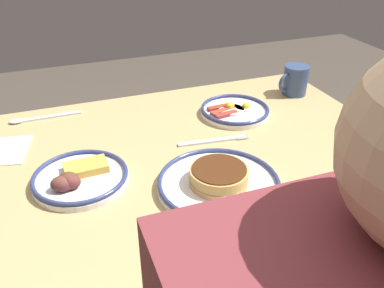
{
  "coord_description": "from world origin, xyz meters",
  "views": [
    {
      "loc": [
        0.28,
        0.81,
        1.29
      ],
      "look_at": [
        -0.02,
        0.0,
        0.78
      ],
      "focal_mm": 37.78,
      "sensor_mm": 36.0,
      "label": 1
    }
  ],
  "objects_px": {
    "fork_far": "(363,182)",
    "tea_spoon": "(36,119)",
    "fork_near": "(214,141)",
    "plate_center_pancakes": "(219,182)",
    "plate_near_main": "(235,111)",
    "coffee_mug": "(295,80)",
    "plate_far_companion": "(79,178)"
  },
  "relations": [
    {
      "from": "plate_near_main",
      "to": "plate_center_pancakes",
      "type": "xyz_separation_m",
      "value": [
        0.19,
        0.32,
        0.0
      ]
    },
    {
      "from": "tea_spoon",
      "to": "fork_near",
      "type": "bearing_deg",
      "value": 145.9
    },
    {
      "from": "plate_near_main",
      "to": "plate_far_companion",
      "type": "bearing_deg",
      "value": 22.09
    },
    {
      "from": "plate_center_pancakes",
      "to": "coffee_mug",
      "type": "bearing_deg",
      "value": -138.41
    },
    {
      "from": "plate_far_companion",
      "to": "tea_spoon",
      "type": "relative_size",
      "value": 1.06
    },
    {
      "from": "plate_near_main",
      "to": "tea_spoon",
      "type": "relative_size",
      "value": 1.01
    },
    {
      "from": "fork_far",
      "to": "tea_spoon",
      "type": "relative_size",
      "value": 0.9
    },
    {
      "from": "plate_near_main",
      "to": "fork_far",
      "type": "bearing_deg",
      "value": 106.38
    },
    {
      "from": "plate_near_main",
      "to": "plate_center_pancakes",
      "type": "height_order",
      "value": "plate_center_pancakes"
    },
    {
      "from": "plate_far_companion",
      "to": "fork_far",
      "type": "height_order",
      "value": "plate_far_companion"
    },
    {
      "from": "fork_near",
      "to": "fork_far",
      "type": "xyz_separation_m",
      "value": [
        -0.24,
        0.29,
        0.0
      ]
    },
    {
      "from": "plate_center_pancakes",
      "to": "plate_far_companion",
      "type": "bearing_deg",
      "value": -23.68
    },
    {
      "from": "plate_center_pancakes",
      "to": "tea_spoon",
      "type": "relative_size",
      "value": 1.34
    },
    {
      "from": "plate_far_companion",
      "to": "fork_far",
      "type": "bearing_deg",
      "value": 159.81
    },
    {
      "from": "plate_center_pancakes",
      "to": "fork_far",
      "type": "height_order",
      "value": "plate_center_pancakes"
    },
    {
      "from": "fork_near",
      "to": "fork_far",
      "type": "distance_m",
      "value": 0.37
    },
    {
      "from": "plate_near_main",
      "to": "tea_spoon",
      "type": "distance_m",
      "value": 0.58
    },
    {
      "from": "plate_far_companion",
      "to": "coffee_mug",
      "type": "distance_m",
      "value": 0.77
    },
    {
      "from": "plate_center_pancakes",
      "to": "fork_near",
      "type": "height_order",
      "value": "plate_center_pancakes"
    },
    {
      "from": "coffee_mug",
      "to": "plate_far_companion",
      "type": "bearing_deg",
      "value": 20.06
    },
    {
      "from": "plate_near_main",
      "to": "tea_spoon",
      "type": "xyz_separation_m",
      "value": [
        0.56,
        -0.17,
        -0.01
      ]
    },
    {
      "from": "plate_near_main",
      "to": "coffee_mug",
      "type": "bearing_deg",
      "value": -163.97
    },
    {
      "from": "fork_near",
      "to": "plate_near_main",
      "type": "bearing_deg",
      "value": -133.34
    },
    {
      "from": "fork_far",
      "to": "plate_center_pancakes",
      "type": "bearing_deg",
      "value": -16.86
    },
    {
      "from": "fork_far",
      "to": "tea_spoon",
      "type": "distance_m",
      "value": 0.9
    },
    {
      "from": "fork_near",
      "to": "fork_far",
      "type": "height_order",
      "value": "same"
    },
    {
      "from": "coffee_mug",
      "to": "tea_spoon",
      "type": "bearing_deg",
      "value": -6.89
    },
    {
      "from": "plate_center_pancakes",
      "to": "tea_spoon",
      "type": "distance_m",
      "value": 0.61
    },
    {
      "from": "coffee_mug",
      "to": "tea_spoon",
      "type": "height_order",
      "value": "coffee_mug"
    },
    {
      "from": "plate_center_pancakes",
      "to": "fork_near",
      "type": "relative_size",
      "value": 1.41
    },
    {
      "from": "coffee_mug",
      "to": "fork_far",
      "type": "relative_size",
      "value": 0.61
    },
    {
      "from": "tea_spoon",
      "to": "plate_near_main",
      "type": "bearing_deg",
      "value": 163.18
    }
  ]
}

